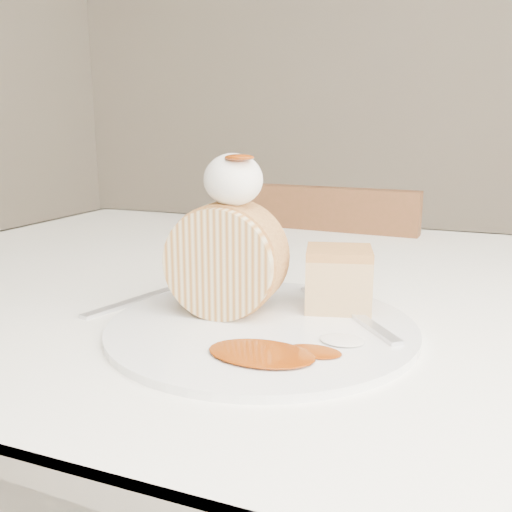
% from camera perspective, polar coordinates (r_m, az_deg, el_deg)
% --- Properties ---
extents(table, '(1.40, 0.90, 0.75)m').
position_cam_1_polar(table, '(0.75, 8.94, -9.52)').
color(table, white).
rests_on(table, ground).
extents(chair_far, '(0.41, 0.41, 0.83)m').
position_cam_1_polar(chair_far, '(1.28, 7.09, -8.81)').
color(chair_far, brown).
rests_on(chair_far, ground).
extents(plate, '(0.37, 0.37, 0.01)m').
position_cam_1_polar(plate, '(0.56, 0.57, -7.15)').
color(plate, white).
rests_on(plate, table).
extents(roulade_slice, '(0.12, 0.07, 0.11)m').
position_cam_1_polar(roulade_slice, '(0.58, -3.02, -0.38)').
color(roulade_slice, '#CBBB8D').
rests_on(roulade_slice, plate).
extents(cake_chunk, '(0.08, 0.08, 0.06)m').
position_cam_1_polar(cake_chunk, '(0.60, 8.23, -2.65)').
color(cake_chunk, tan).
rests_on(cake_chunk, plate).
extents(whipped_cream, '(0.06, 0.06, 0.05)m').
position_cam_1_polar(whipped_cream, '(0.56, -2.27, 7.64)').
color(whipped_cream, silver).
rests_on(whipped_cream, roulade_slice).
extents(caramel_drizzle, '(0.03, 0.02, 0.01)m').
position_cam_1_polar(caramel_drizzle, '(0.54, -1.67, 10.51)').
color(caramel_drizzle, '#7C2C05').
rests_on(caramel_drizzle, whipped_cream).
extents(caramel_pool, '(0.11, 0.08, 0.00)m').
position_cam_1_polar(caramel_pool, '(0.49, 0.53, -9.68)').
color(caramel_pool, '#7C2C05').
rests_on(caramel_pool, plate).
extents(fork, '(0.13, 0.16, 0.00)m').
position_cam_1_polar(fork, '(0.57, 10.76, -6.35)').
color(fork, silver).
rests_on(fork, plate).
extents(spoon, '(0.07, 0.17, 0.00)m').
position_cam_1_polar(spoon, '(0.66, -12.14, -4.46)').
color(spoon, silver).
rests_on(spoon, table).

